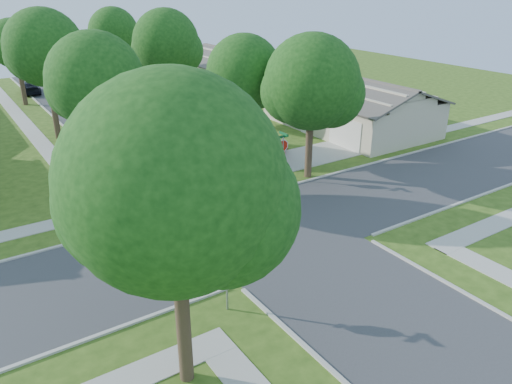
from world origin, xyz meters
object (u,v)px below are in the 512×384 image
object	(u,v)px
tree_e_mid	(167,45)
tree_ne_corner	(312,86)
tree_w_near	(97,84)
house_ne_far	(235,75)
car_curb_east	(125,108)
tree_sw_corner	(176,192)
stop_sign_ne	(283,148)
house_ne_near	(349,109)
stop_sign_sw	(226,262)
car_curb_west	(31,87)
tree_w_far	(16,46)
car_driveway	(263,148)
tree_e_near	(245,76)
tree_e_far	(114,35)
tree_w_mid	(46,51)

from	to	relation	value
tree_e_mid	tree_ne_corner	distance (m)	16.89
tree_w_near	tree_ne_corner	distance (m)	12.02
house_ne_far	car_curb_east	xyz separation A→B (m)	(-14.04, -4.46, -0.77)
tree_e_mid	tree_sw_corner	distance (m)	30.54
stop_sign_ne	house_ne_far	world-z (taller)	house_ne_far
tree_sw_corner	house_ne_near	bearing A→B (deg)	37.52
house_ne_near	stop_sign_sw	bearing A→B (deg)	-142.82
stop_sign_ne	house_ne_far	distance (m)	26.80
stop_sign_ne	house_ne_near	size ratio (longest dim) A/B	0.22
tree_ne_corner	car_curb_east	bearing A→B (deg)	102.23
house_ne_far	car_curb_west	distance (m)	21.70
tree_e_mid	tree_w_far	xyz separation A→B (m)	(-9.41, 13.00, -0.75)
tree_w_far	tree_ne_corner	xyz separation A→B (m)	(11.01, -29.80, 0.09)
car_driveway	stop_sign_ne	bearing A→B (deg)	142.79
house_ne_near	car_curb_east	size ratio (longest dim) A/B	3.12
tree_e_near	house_ne_far	size ratio (longest dim) A/B	0.61
tree_e_mid	tree_w_far	world-z (taller)	tree_e_mid
tree_e_near	tree_sw_corner	size ratio (longest dim) A/B	0.87
stop_sign_ne	car_driveway	distance (m)	4.42
house_ne_far	car_curb_west	bearing A→B (deg)	152.27
tree_w_far	tree_e_far	bearing A→B (deg)	0.00
tree_w_near	house_ne_near	bearing A→B (deg)	5.51
tree_e_far	car_curb_west	bearing A→B (deg)	147.44
tree_ne_corner	tree_w_far	bearing A→B (deg)	110.28
tree_ne_corner	house_ne_far	xyz separation A→B (m)	(9.63, 24.79, -4.08)
tree_w_near	tree_sw_corner	world-z (taller)	tree_sw_corner
stop_sign_ne	car_curb_west	distance (m)	35.31
tree_sw_corner	tree_e_far	bearing A→B (deg)	73.44
tree_sw_corner	car_curb_west	world-z (taller)	tree_sw_corner
tree_e_mid	car_curb_west	xyz separation A→B (m)	(-7.96, 18.08, -5.60)
stop_sign_ne	car_curb_east	world-z (taller)	stop_sign_ne
house_ne_far	car_driveway	xyz separation A→B (m)	(-9.99, -20.30, -0.85)
tree_w_far	tree_sw_corner	xyz separation A→B (m)	(-2.78, -41.00, 0.76)
stop_sign_ne	tree_w_near	world-z (taller)	tree_w_near
tree_e_near	house_ne_far	distance (m)	23.30
tree_ne_corner	house_ne_far	world-z (taller)	tree_ne_corner
tree_w_near	house_ne_far	distance (m)	29.10
tree_e_mid	tree_ne_corner	bearing A→B (deg)	-84.55
tree_w_far	car_curb_east	distance (m)	12.49
car_curb_west	tree_w_far	bearing A→B (deg)	80.56
house_ne_near	stop_sign_ne	bearing A→B (deg)	-150.86
tree_e_near	tree_e_far	world-z (taller)	tree_e_far
stop_sign_ne	house_ne_near	distance (m)	12.94
car_driveway	car_curb_east	xyz separation A→B (m)	(-4.05, 15.84, 0.08)
house_ne_far	car_curb_east	size ratio (longest dim) A/B	3.12
tree_ne_corner	house_ne_near	world-z (taller)	tree_ne_corner
tree_e_far	tree_w_near	distance (m)	26.71
tree_w_far	car_curb_east	size ratio (longest dim) A/B	1.84
tree_ne_corner	car_driveway	size ratio (longest dim) A/B	2.15
tree_w_mid	car_curb_east	bearing A→B (deg)	28.17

